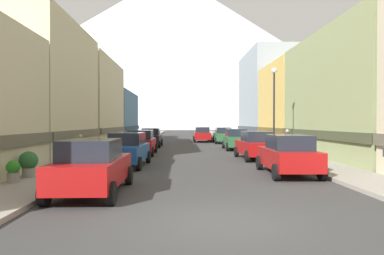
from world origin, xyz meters
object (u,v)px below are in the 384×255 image
at_px(car_left_3, 151,137).
at_px(car_right_2, 236,139).
at_px(car_left_2, 141,142).
at_px(pedestrian_1, 81,150).
at_px(car_left_0, 92,166).
at_px(car_driving_0, 202,134).
at_px(car_right_0, 288,155).
at_px(streetlamp_right, 274,98).
at_px(potted_plant_1, 85,148).
at_px(pedestrian_0, 287,143).
at_px(car_right_1, 256,145).
at_px(car_left_1, 127,149).
at_px(car_right_3, 223,135).
at_px(potted_plant_2, 28,163).
at_px(potted_plant_0, 13,171).

bearing_deg(car_left_3, car_right_2, -25.75).
relative_size(car_left_2, pedestrian_1, 2.85).
height_order(car_left_0, car_driving_0, same).
distance_m(car_left_3, car_right_2, 8.44).
xyz_separation_m(car_right_0, pedestrian_1, (-10.05, 3.35, -0.04)).
height_order(car_driving_0, streetlamp_right, streetlamp_right).
xyz_separation_m(car_left_3, streetlamp_right, (9.15, -10.06, 3.09)).
height_order(potted_plant_1, pedestrian_0, pedestrian_0).
xyz_separation_m(car_right_1, streetlamp_right, (1.55, 1.53, 3.09)).
relative_size(car_left_2, car_left_3, 1.00).
xyz_separation_m(car_left_1, car_right_3, (7.60, 20.42, 0.00)).
bearing_deg(car_left_3, car_right_3, 36.35).
bearing_deg(car_right_0, potted_plant_2, -173.59).
height_order(car_right_2, potted_plant_0, car_right_2).
xyz_separation_m(pedestrian_0, pedestrian_1, (-12.50, -4.68, -0.09)).
bearing_deg(car_right_3, pedestrian_0, -81.12).
relative_size(car_left_1, car_right_0, 1.01).
relative_size(potted_plant_0, potted_plant_2, 0.78).
bearing_deg(car_right_3, car_right_0, -90.00).
xyz_separation_m(potted_plant_0, pedestrian_0, (13.25, 10.51, 0.37)).
bearing_deg(car_left_2, pedestrian_1, -110.31).
bearing_deg(potted_plant_2, pedestrian_1, 80.66).
distance_m(potted_plant_0, pedestrian_0, 16.92).
relative_size(car_right_3, streetlamp_right, 0.75).
height_order(potted_plant_0, potted_plant_1, potted_plant_1).
height_order(car_left_3, car_right_0, same).
bearing_deg(pedestrian_1, car_left_2, 69.69).
bearing_deg(car_left_3, car_right_0, -67.26).
bearing_deg(car_right_0, car_right_3, 90.00).
bearing_deg(potted_plant_1, car_left_1, -49.25).
xyz_separation_m(car_left_0, potted_plant_0, (-3.20, 1.42, -0.32)).
height_order(car_right_1, streetlamp_right, streetlamp_right).
bearing_deg(car_right_1, car_left_1, -156.94).
bearing_deg(car_right_1, potted_plant_0, -140.16).
bearing_deg(car_left_1, car_left_2, 90.03).
bearing_deg(car_left_0, car_left_1, 89.98).
height_order(potted_plant_2, pedestrian_0, pedestrian_0).
height_order(car_right_3, car_driving_0, same).
bearing_deg(car_right_2, car_left_0, -112.49).
xyz_separation_m(car_left_2, car_right_1, (7.60, -3.44, 0.00)).
bearing_deg(car_right_2, streetlamp_right, -76.38).
distance_m(car_left_0, car_right_2, 19.87).
height_order(car_left_1, potted_plant_2, car_left_1).
xyz_separation_m(car_left_3, potted_plant_1, (-3.20, -11.11, -0.18)).
bearing_deg(potted_plant_0, car_right_2, 57.48).
bearing_deg(potted_plant_1, pedestrian_0, 4.38).
bearing_deg(car_right_2, car_left_2, -149.44).
height_order(car_left_0, car_right_1, same).
bearing_deg(car_left_2, streetlamp_right, -11.76).
bearing_deg(car_right_3, car_right_1, -89.99).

